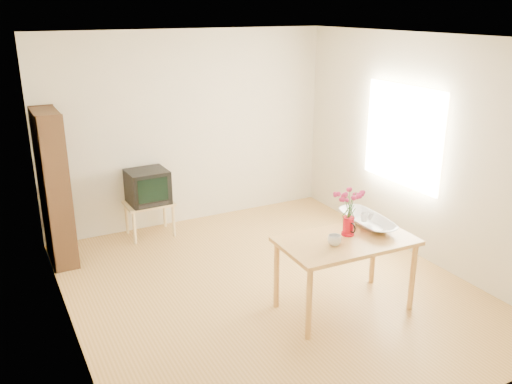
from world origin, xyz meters
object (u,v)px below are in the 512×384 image
mug (334,240)px  bowl (368,203)px  pitcher (348,227)px  table (346,248)px  television (147,186)px

mug → bowl: size_ratio=0.25×
pitcher → mug: (-0.26, -0.14, -0.04)m
table → pitcher: bearing=49.8°
pitcher → bowl: (0.33, 0.12, 0.15)m
table → mug: size_ratio=10.23×
bowl → television: size_ratio=1.00×
table → bowl: 0.56m
mug → television: bearing=-106.1°
table → television: bearing=115.4°
table → pitcher: 0.21m
pitcher → bowl: bearing=22.2°
table → bowl: bowl is taller
table → pitcher: pitcher is taller
table → television: size_ratio=2.59×
television → table: bearing=-68.3°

